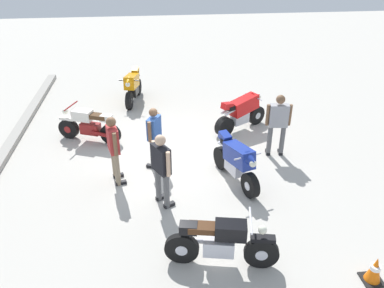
% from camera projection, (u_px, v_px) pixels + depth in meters
% --- Properties ---
extents(ground_plane, '(40.00, 40.00, 0.00)m').
position_uv_depth(ground_plane, '(173.00, 157.00, 10.56)').
color(ground_plane, '#B7B2A8').
extents(motorcycle_red_sportbike, '(1.18, 1.77, 1.14)m').
position_uv_depth(motorcycle_red_sportbike, '(242.00, 112.00, 11.76)').
color(motorcycle_red_sportbike, black).
rests_on(motorcycle_red_sportbike, ground).
extents(motorcycle_blue_sportbike, '(1.91, 0.89, 1.14)m').
position_uv_depth(motorcycle_blue_sportbike, '(236.00, 161.00, 9.27)').
color(motorcycle_blue_sportbike, black).
rests_on(motorcycle_blue_sportbike, ground).
extents(motorcycle_cream_vintage, '(0.99, 1.87, 1.07)m').
position_uv_depth(motorcycle_cream_vintage, '(89.00, 126.00, 11.17)').
color(motorcycle_cream_vintage, black).
rests_on(motorcycle_cream_vintage, ground).
extents(motorcycle_orange_sportbike, '(1.95, 0.72, 1.14)m').
position_uv_depth(motorcycle_orange_sportbike, '(133.00, 86.00, 13.70)').
color(motorcycle_orange_sportbike, black).
rests_on(motorcycle_orange_sportbike, ground).
extents(motorcycle_black_cruiser, '(0.80, 2.07, 1.09)m').
position_uv_depth(motorcycle_black_cruiser, '(221.00, 242.00, 6.96)').
color(motorcycle_black_cruiser, black).
rests_on(motorcycle_black_cruiser, ground).
extents(person_in_gray_shirt, '(0.35, 0.68, 1.76)m').
position_uv_depth(person_in_gray_shirt, '(278.00, 121.00, 10.20)').
color(person_in_gray_shirt, '#59595B').
rests_on(person_in_gray_shirt, ground).
extents(person_in_black_shirt, '(0.63, 0.49, 1.75)m').
position_uv_depth(person_in_black_shirt, '(161.00, 166.00, 8.30)').
color(person_in_black_shirt, '#59595B').
rests_on(person_in_black_shirt, ground).
extents(person_in_blue_shirt, '(0.61, 0.45, 1.63)m').
position_uv_depth(person_in_blue_shirt, '(154.00, 134.00, 9.78)').
color(person_in_blue_shirt, '#59595B').
rests_on(person_in_blue_shirt, ground).
extents(person_in_red_shirt, '(0.67, 0.41, 1.73)m').
position_uv_depth(person_in_red_shirt, '(114.00, 146.00, 9.09)').
color(person_in_red_shirt, gray).
rests_on(person_in_red_shirt, ground).
extents(traffic_cone, '(0.36, 0.36, 0.53)m').
position_uv_depth(traffic_cone, '(375.00, 270.00, 6.73)').
color(traffic_cone, black).
rests_on(traffic_cone, ground).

